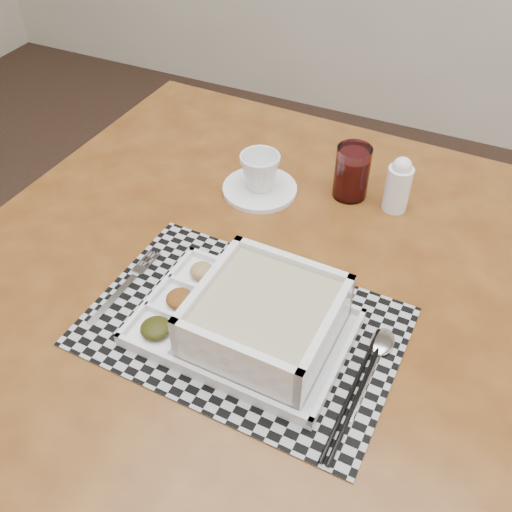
{
  "coord_description": "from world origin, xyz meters",
  "views": [
    {
      "loc": [
        0.37,
        -0.16,
        1.51
      ],
      "look_at": [
        0.09,
        0.43,
        0.89
      ],
      "focal_mm": 40.0,
      "sensor_mm": 36.0,
      "label": 1
    }
  ],
  "objects_px": {
    "dining_table": "(264,314)",
    "creamer_bottle": "(398,185)",
    "serving_tray": "(258,322)",
    "cup": "(260,172)",
    "juice_glass": "(352,174)"
  },
  "relations": [
    {
      "from": "dining_table",
      "to": "creamer_bottle",
      "type": "bearing_deg",
      "value": 63.25
    },
    {
      "from": "serving_tray",
      "to": "cup",
      "type": "relative_size",
      "value": 4.07
    },
    {
      "from": "serving_tray",
      "to": "cup",
      "type": "xyz_separation_m",
      "value": [
        -0.16,
        0.34,
        0.01
      ]
    },
    {
      "from": "cup",
      "to": "dining_table",
      "type": "bearing_deg",
      "value": -66.9
    },
    {
      "from": "dining_table",
      "to": "serving_tray",
      "type": "xyz_separation_m",
      "value": [
        0.04,
        -0.12,
        0.13
      ]
    },
    {
      "from": "dining_table",
      "to": "cup",
      "type": "height_order",
      "value": "cup"
    },
    {
      "from": "serving_tray",
      "to": "juice_glass",
      "type": "relative_size",
      "value": 3.03
    },
    {
      "from": "dining_table",
      "to": "serving_tray",
      "type": "height_order",
      "value": "serving_tray"
    },
    {
      "from": "dining_table",
      "to": "juice_glass",
      "type": "distance_m",
      "value": 0.33
    },
    {
      "from": "dining_table",
      "to": "juice_glass",
      "type": "height_order",
      "value": "juice_glass"
    },
    {
      "from": "dining_table",
      "to": "serving_tray",
      "type": "relative_size",
      "value": 3.46
    },
    {
      "from": "serving_tray",
      "to": "creamer_bottle",
      "type": "bearing_deg",
      "value": 75.75
    },
    {
      "from": "cup",
      "to": "serving_tray",
      "type": "bearing_deg",
      "value": -69.21
    },
    {
      "from": "dining_table",
      "to": "cup",
      "type": "bearing_deg",
      "value": 116.73
    },
    {
      "from": "dining_table",
      "to": "cup",
      "type": "relative_size",
      "value": 14.11
    }
  ]
}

